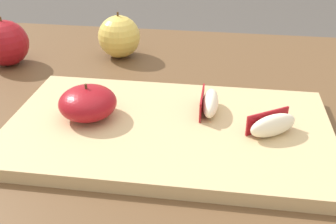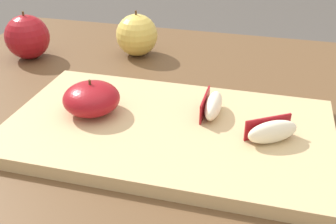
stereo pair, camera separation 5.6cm
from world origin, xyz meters
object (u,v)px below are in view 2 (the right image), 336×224
Objects in this scene: apple_wedge_left at (213,105)px; whole_apple_red_delicious at (27,37)px; whole_apple_golden at (137,35)px; apple_half_skin_up at (91,98)px; cutting_board at (168,130)px; apple_wedge_middle at (272,131)px.

apple_wedge_left is 0.73× the size of whole_apple_red_delicious.
whole_apple_red_delicious reaches higher than whole_apple_golden.
apple_half_skin_up is at bearing -84.97° from whole_apple_golden.
apple_half_skin_up is 0.28m from whole_apple_golden.
apple_half_skin_up is at bearing -41.69° from whole_apple_red_delicious.
whole_apple_red_delicious is (-0.23, 0.21, 0.00)m from apple_half_skin_up.
apple_half_skin_up is 0.18m from apple_wedge_left.
whole_apple_golden reaches higher than apple_wedge_left.
whole_apple_red_delicious is (-0.41, 0.17, 0.01)m from apple_wedge_left.
apple_wedge_middle is (0.14, -0.01, 0.03)m from cutting_board.
cutting_board is 0.12m from apple_half_skin_up.
whole_apple_golden is (-0.02, 0.28, 0.00)m from apple_half_skin_up.
whole_apple_golden is at bearing 116.48° from cutting_board.
apple_wedge_middle is 0.77× the size of whole_apple_golden.
cutting_board is 6.36× the size of apple_wedge_middle.
apple_half_skin_up is 0.89× the size of whole_apple_golden.
apple_wedge_left is at bearing 38.21° from cutting_board.
apple_wedge_left is (-0.09, 0.05, 0.00)m from apple_wedge_middle.
cutting_board is 4.89× the size of whole_apple_golden.
cutting_board is at bearing -2.25° from apple_half_skin_up.
apple_wedge_middle is at bearing -24.00° from whole_apple_red_delicious.
whole_apple_golden is at bearing 19.02° from whole_apple_red_delicious.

